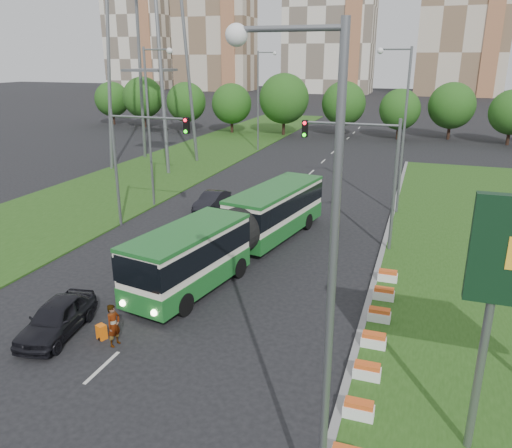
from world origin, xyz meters
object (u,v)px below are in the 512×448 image
at_px(car_left_near, 57,318).
at_px(shopping_trolley, 102,332).
at_px(car_left_far, 212,201).
at_px(traffic_mast_median, 368,163).
at_px(traffic_mast_left, 135,151).
at_px(articulated_bus, 239,229).
at_px(pedestrian, 114,325).

height_order(car_left_near, shopping_trolley, car_left_near).
bearing_deg(shopping_trolley, car_left_far, 119.62).
distance_m(traffic_mast_median, car_left_far, 13.82).
bearing_deg(shopping_trolley, traffic_mast_left, 134.98).
xyz_separation_m(car_left_near, car_left_far, (-1.16, 19.10, -0.07)).
bearing_deg(traffic_mast_median, car_left_near, -127.19).
xyz_separation_m(articulated_bus, car_left_far, (-5.50, 8.54, -1.09)).
xyz_separation_m(pedestrian, shopping_trolley, (-0.81, 0.22, -0.60)).
bearing_deg(traffic_mast_left, car_left_near, -72.95).
bearing_deg(pedestrian, shopping_trolley, 83.95).
relative_size(traffic_mast_median, shopping_trolley, 12.43).
distance_m(car_left_near, pedestrian, 2.82).
height_order(car_left_near, pedestrian, pedestrian).
distance_m(traffic_mast_median, pedestrian, 17.21).
xyz_separation_m(traffic_mast_median, traffic_mast_left, (-15.16, -1.00, 0.00)).
bearing_deg(car_left_far, articulated_bus, -55.08).
xyz_separation_m(traffic_mast_left, shopping_trolley, (6.15, -13.25, -5.03)).
height_order(traffic_mast_median, car_left_near, traffic_mast_median).
height_order(articulated_bus, pedestrian, articulated_bus).
bearing_deg(car_left_far, pedestrian, -76.10).
distance_m(articulated_bus, shopping_trolley, 10.66).
height_order(traffic_mast_median, pedestrian, traffic_mast_median).
relative_size(traffic_mast_median, pedestrian, 4.37).
bearing_deg(traffic_mast_median, shopping_trolley, -122.30).
height_order(traffic_mast_left, articulated_bus, traffic_mast_left).
bearing_deg(shopping_trolley, articulated_bus, 97.29).
xyz_separation_m(traffic_mast_median, car_left_far, (-12.17, 4.58, -4.66)).
distance_m(pedestrian, shopping_trolley, 1.03).
bearing_deg(pedestrian, traffic_mast_median, -20.30).
height_order(traffic_mast_left, pedestrian, traffic_mast_left).
bearing_deg(car_left_near, traffic_mast_median, 44.09).
relative_size(car_left_near, pedestrian, 2.44).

